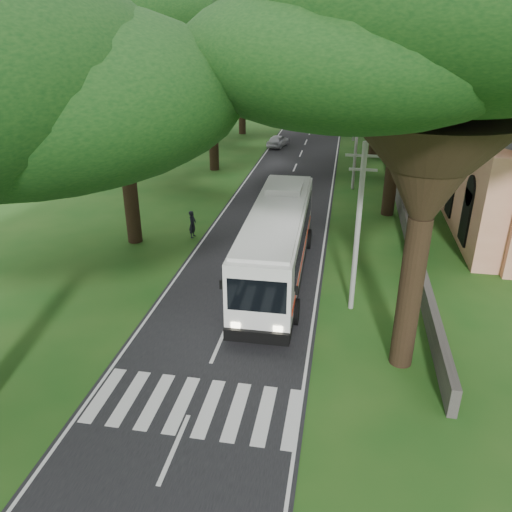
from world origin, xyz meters
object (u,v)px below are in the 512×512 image
object	(u,v)px
pole_mid	(357,139)
coach_bus	(277,241)
distant_car_c	(319,122)
pole_near	(358,227)
pole_far	(356,105)
pedestrian	(193,224)
distant_car_b	(303,118)
distant_car_a	(278,141)

from	to	relation	value
pole_mid	coach_bus	xyz separation A→B (m)	(-3.99, -17.37, -2.06)
distant_car_c	pole_near	bearing A→B (deg)	81.84
pole_mid	pole_far	world-z (taller)	same
pole_far	pedestrian	world-z (taller)	pole_far
pole_near	pole_far	bearing A→B (deg)	90.00
distant_car_b	pedestrian	bearing A→B (deg)	-101.53
pole_mid	coach_bus	distance (m)	17.94
pole_mid	distant_car_c	world-z (taller)	pole_mid
coach_bus	distant_car_a	distance (m)	32.63
pole_far	distant_car_c	xyz separation A→B (m)	(-4.70, 8.95, -3.57)
pedestrian	distant_car_a	bearing A→B (deg)	2.66
pole_near	coach_bus	size ratio (longest dim) A/B	0.60
pole_mid	distant_car_b	bearing A→B (deg)	102.90
pole_far	coach_bus	bearing A→B (deg)	-96.09
pedestrian	distant_car_c	bearing A→B (deg)	-1.28
pole_mid	pedestrian	distance (m)	16.55
distant_car_c	distant_car_a	bearing A→B (deg)	61.46
pole_mid	pole_near	bearing A→B (deg)	-90.00
coach_bus	pedestrian	size ratio (longest dim) A/B	7.56
distant_car_c	pedestrian	size ratio (longest dim) A/B	2.28
pole_near	distant_car_a	bearing A→B (deg)	103.57
pole_near	pedestrian	distance (m)	12.89
distant_car_b	distant_car_c	size ratio (longest dim) A/B	1.05
pole_mid	distant_car_a	xyz separation A→B (m)	(-8.43, 14.92, -3.47)
distant_car_c	coach_bus	bearing A→B (deg)	77.24
pole_mid	distant_car_b	xyz separation A→B (m)	(-7.01, 30.60, -3.45)
coach_bus	distant_car_a	bearing A→B (deg)	96.92
pole_far	distant_car_c	distance (m)	10.72
coach_bus	distant_car_b	distance (m)	48.09
pole_near	distant_car_b	world-z (taller)	pole_near
pole_mid	distant_car_b	distance (m)	31.58
pole_near	pole_mid	xyz separation A→B (m)	(0.00, 20.00, 0.00)
pole_far	distant_car_a	world-z (taller)	pole_far
pole_near	distant_car_c	distance (m)	49.30
distant_car_c	pedestrian	distance (m)	41.99
coach_bus	distant_car_c	bearing A→B (deg)	89.97
distant_car_a	pedestrian	world-z (taller)	pedestrian
pole_near	distant_car_a	size ratio (longest dim) A/B	2.02
coach_bus	distant_car_a	world-z (taller)	coach_bus
pole_far	distant_car_b	size ratio (longest dim) A/B	1.89
coach_bus	pedestrian	world-z (taller)	coach_bus
pedestrian	pole_far	bearing A→B (deg)	-11.06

